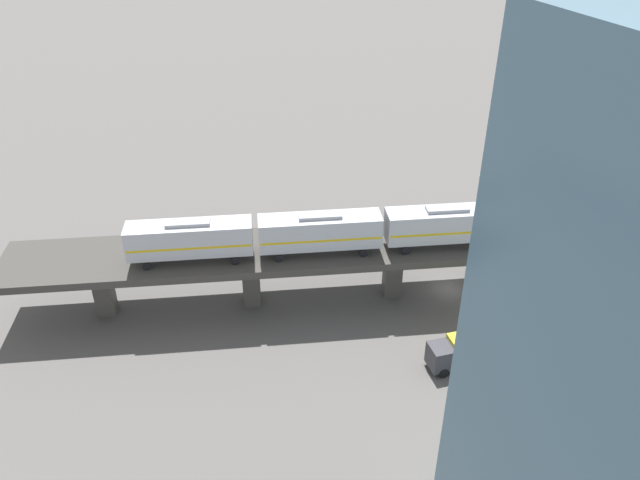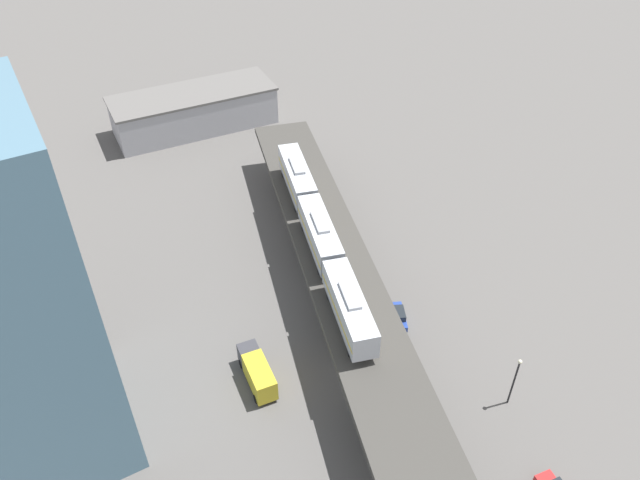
# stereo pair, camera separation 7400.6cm
# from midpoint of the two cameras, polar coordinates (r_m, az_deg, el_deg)

# --- Properties ---
(ground_plane) EXTENTS (400.00, 400.00, 0.00)m
(ground_plane) POSITION_cam_midpoint_polar(r_m,az_deg,el_deg) (60.30, -15.09, -23.02)
(ground_plane) COLOR #514F4C
(elevated_viaduct) EXTENTS (32.21, 90.99, 6.72)m
(elevated_viaduct) POSITION_cam_midpoint_polar(r_m,az_deg,el_deg) (55.73, -15.79, -19.55)
(elevated_viaduct) COLOR #393733
(elevated_viaduct) RESTS_ON ground
(subway_train) EXTENTS (12.45, 36.63, 4.45)m
(subway_train) POSITION_cam_midpoint_polar(r_m,az_deg,el_deg) (57.02, -31.81, -17.64)
(subway_train) COLOR #ADB2BA
(subway_train) RESTS_ON elevated_viaduct
(street_car_red) EXTENTS (2.36, 4.58, 1.89)m
(street_car_red) POSITION_cam_midpoint_polar(r_m,az_deg,el_deg) (67.52, 2.04, -12.71)
(street_car_red) COLOR #AD1E1E
(street_car_red) RESTS_ON ground
(street_car_blue) EXTENTS (3.47, 4.75, 1.89)m
(street_car_blue) POSITION_cam_midpoint_polar(r_m,az_deg,el_deg) (64.87, -20.66, -17.83)
(street_car_blue) COLOR #233D93
(street_car_blue) RESTS_ON ground
(street_car_green) EXTENTS (2.47, 4.63, 1.89)m
(street_car_green) POSITION_cam_midpoint_polar(r_m,az_deg,el_deg) (70.90, 6.81, -10.33)
(street_car_green) COLOR #1E6638
(street_car_green) RESTS_ON ground
(delivery_truck) EXTENTS (2.95, 7.38, 3.20)m
(delivery_truck) POSITION_cam_midpoint_polar(r_m,az_deg,el_deg) (53.37, -19.41, -32.02)
(delivery_truck) COLOR #333338
(delivery_truck) RESTS_ON ground
(street_lamp) EXTENTS (0.44, 0.44, 6.94)m
(street_lamp) POSITION_cam_midpoint_polar(r_m,az_deg,el_deg) (65.56, -7.74, -10.89)
(street_lamp) COLOR black
(street_lamp) RESTS_ON ground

